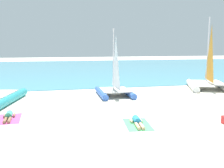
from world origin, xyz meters
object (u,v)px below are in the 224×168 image
towel_left (9,119)px  sunbather_right (137,121)px  towel_right (137,124)px  sailboat_blue (115,86)px  sailboat_white (208,79)px  sunbather_left (9,116)px

towel_left → sunbather_right: bearing=-21.1°
towel_right → sunbather_right: (0.01, 0.07, 0.13)m
towel_right → sailboat_blue: bearing=84.6°
sunbather_right → towel_right: bearing=-90.0°
towel_left → towel_right: (5.72, -2.27, 0.00)m
sailboat_blue → towel_left: (-6.36, -4.45, -0.69)m
sailboat_blue → sunbather_right: size_ratio=2.98×
sailboat_white → sunbather_left: bearing=-136.8°
sailboat_blue → sunbather_left: (-6.36, -4.39, -0.57)m
sailboat_blue → sunbather_right: (-0.63, -6.66, -0.57)m
sailboat_blue → sunbather_right: 6.71m
towel_left → sunbather_right: 6.14m
towel_left → sunbather_right: (5.73, -2.21, 0.13)m
towel_left → sailboat_blue: bearing=35.0°
towel_left → sunbather_right: size_ratio=1.21×
sunbather_left → sunbather_right: 6.17m
sailboat_blue → towel_left: 7.79m
sailboat_blue → sailboat_white: size_ratio=0.81×
sunbather_left → towel_right: bearing=-24.0°
sunbather_left → towel_left: bearing=-90.0°
sailboat_blue → sailboat_white: (7.99, 0.99, 0.16)m
sailboat_blue → sailboat_white: sailboat_white is taller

